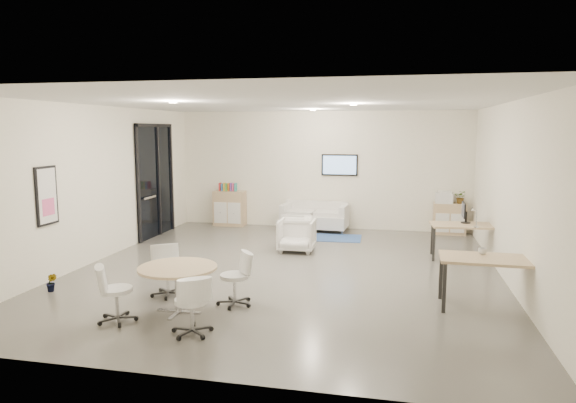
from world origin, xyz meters
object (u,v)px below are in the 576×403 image
(armchair_left, at_px, (294,230))
(armchair_right, at_px, (297,234))
(sideboard_left, at_px, (230,208))
(round_table, at_px, (178,272))
(loveseat, at_px, (315,217))
(desk_rear, at_px, (466,228))
(sideboard_right, at_px, (449,219))
(desk_front, at_px, (492,263))

(armchair_left, distance_m, armchair_right, 0.48)
(sideboard_left, xyz_separation_m, round_table, (1.52, -6.87, 0.13))
(loveseat, height_order, desk_rear, loveseat)
(sideboard_right, height_order, loveseat, sideboard_right)
(sideboard_left, bearing_deg, desk_front, -43.18)
(sideboard_right, height_order, desk_front, sideboard_right)
(loveseat, bearing_deg, sideboard_left, 179.42)
(loveseat, bearing_deg, armchair_right, -86.46)
(sideboard_left, bearing_deg, loveseat, -4.31)
(sideboard_left, height_order, armchair_left, sideboard_left)
(desk_rear, relative_size, round_table, 1.28)
(armchair_right, distance_m, desk_front, 4.71)
(sideboard_right, distance_m, armchair_left, 4.29)
(desk_front, relative_size, round_table, 1.32)
(sideboard_left, relative_size, desk_rear, 0.66)
(sideboard_right, xyz_separation_m, armchair_left, (-3.65, -2.25, -0.02))
(armchair_right, xyz_separation_m, desk_front, (3.60, -3.02, 0.31))
(armchair_left, distance_m, desk_rear, 3.78)
(sideboard_left, bearing_deg, armchair_right, -47.31)
(desk_front, bearing_deg, desk_rear, 91.30)
(sideboard_left, height_order, sideboard_right, sideboard_left)
(sideboard_left, relative_size, sideboard_right, 1.21)
(sideboard_left, distance_m, armchair_right, 3.65)
(armchair_right, height_order, desk_front, armchair_right)
(loveseat, height_order, armchair_right, armchair_right)
(desk_rear, bearing_deg, round_table, -142.38)
(desk_rear, xyz_separation_m, round_table, (-4.56, -4.25, -0.05))
(desk_front, distance_m, round_table, 4.71)
(armchair_left, bearing_deg, desk_rear, 78.92)
(armchair_left, bearing_deg, sideboard_left, -138.89)
(loveseat, distance_m, round_table, 6.75)
(sideboard_right, xyz_separation_m, desk_front, (0.10, -5.73, 0.31))
(desk_front, xyz_separation_m, round_table, (-4.56, -1.16, -0.09))
(sideboard_right, relative_size, loveseat, 0.46)
(sideboard_left, xyz_separation_m, desk_front, (6.08, -5.70, 0.22))
(sideboard_right, bearing_deg, sideboard_left, -179.73)
(sideboard_left, xyz_separation_m, desk_rear, (6.08, -2.61, 0.18))
(armchair_left, relative_size, armchair_right, 0.97)
(armchair_left, bearing_deg, sideboard_right, 116.49)
(round_table, bearing_deg, sideboard_right, 57.08)
(armchair_left, relative_size, round_table, 0.67)
(desk_rear, bearing_deg, loveseat, 140.58)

